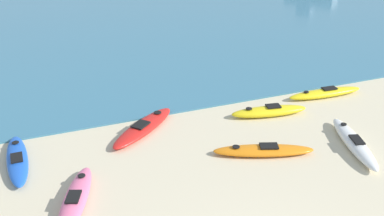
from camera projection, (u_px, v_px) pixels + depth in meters
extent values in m
ellipsoid|color=yellow|center=(325.00, 93.00, 17.85)|extent=(3.24, 0.78, 0.32)
cube|color=black|center=(329.00, 88.00, 17.82)|extent=(0.60, 0.35, 0.05)
cylinder|color=black|center=(306.00, 92.00, 17.53)|extent=(0.20, 0.20, 0.02)
ellipsoid|color=blue|center=(17.00, 160.00, 13.34)|extent=(0.62, 3.06, 0.28)
cube|color=black|center=(17.00, 158.00, 13.14)|extent=(0.34, 0.55, 0.05)
cylinder|color=black|center=(15.00, 142.00, 13.98)|extent=(0.21, 0.21, 0.02)
ellipsoid|color=orange|center=(264.00, 151.00, 13.83)|extent=(3.15, 1.69, 0.27)
cube|color=black|center=(269.00, 146.00, 13.77)|extent=(0.65, 0.53, 0.05)
cylinder|color=black|center=(236.00, 147.00, 13.75)|extent=(0.23, 0.23, 0.02)
ellipsoid|color=red|center=(144.00, 127.00, 15.23)|extent=(3.03, 2.75, 0.30)
cube|color=black|center=(141.00, 125.00, 15.02)|extent=(0.73, 0.71, 0.05)
cylinder|color=black|center=(158.00, 112.00, 15.89)|extent=(0.27, 0.27, 0.02)
ellipsoid|color=#E5668C|center=(76.00, 199.00, 11.53)|extent=(1.63, 3.00, 0.34)
cube|color=black|center=(73.00, 197.00, 11.31)|extent=(0.50, 0.62, 0.05)
cylinder|color=black|center=(81.00, 176.00, 12.20)|extent=(0.21, 0.21, 0.02)
ellipsoid|color=white|center=(354.00, 143.00, 14.21)|extent=(1.56, 3.35, 0.35)
cube|color=black|center=(357.00, 140.00, 13.97)|extent=(0.48, 0.67, 0.05)
cylinder|color=black|center=(344.00, 124.00, 14.96)|extent=(0.20, 0.20, 0.02)
ellipsoid|color=yellow|center=(269.00, 111.00, 16.30)|extent=(2.90, 1.12, 0.35)
cube|color=black|center=(273.00, 106.00, 16.24)|extent=(0.56, 0.44, 0.05)
cylinder|color=black|center=(249.00, 109.00, 16.07)|extent=(0.22, 0.22, 0.02)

